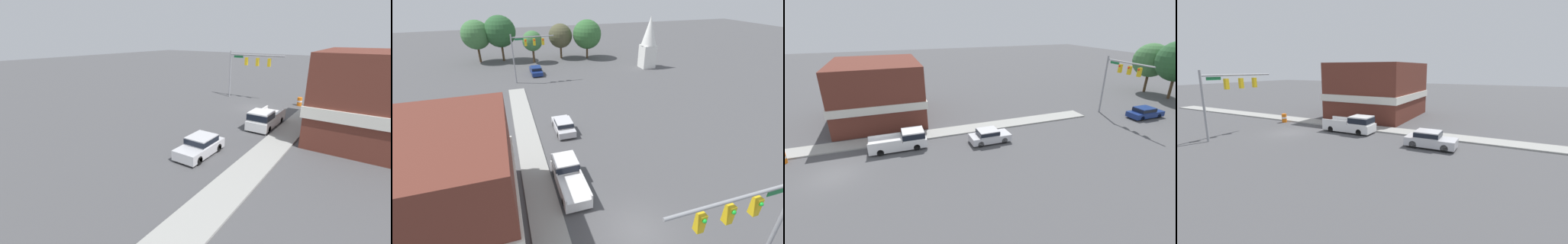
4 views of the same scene
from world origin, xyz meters
The scene contains 7 objects.
ground_plane centered at (0.00, 0.00, 0.00)m, with size 200.00×200.00×0.00m, color #4C4C4F.
sidewalk_curb centered at (-5.70, 0.00, 0.07)m, with size 2.40×60.00×0.14m.
near_signal_assembly centered at (3.39, -4.24, 4.89)m, with size 7.78×0.49×6.63m.
car_lead centered at (-1.61, 14.82, 0.77)m, with size 1.91×4.33×1.47m.
pickup_truck_parked centered at (-3.27, 6.06, 0.92)m, with size 2.06×5.63×1.86m.
construction_barrel centered at (-3.90, -4.64, 0.56)m, with size 0.61×0.61×1.10m.
corner_brick_building centered at (-13.66, 4.02, 3.68)m, with size 12.81×10.74×7.51m.
Camera 4 is at (20.15, 20.36, 6.77)m, focal length 24.00 mm.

